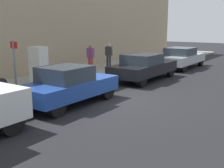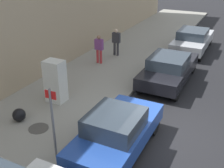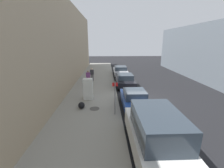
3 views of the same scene
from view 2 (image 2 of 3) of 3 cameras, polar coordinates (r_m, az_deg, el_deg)
name	(u,v)px [view 2 (image 2 of 3)]	position (r m, az deg, el deg)	size (l,w,h in m)	color
ground_plane	(163,133)	(10.06, 10.42, -9.74)	(80.00, 80.00, 0.00)	black
sidewalk_slab	(60,104)	(11.71, -10.57, -3.99)	(4.56, 44.00, 0.13)	gray
discarded_refrigerator	(55,81)	(11.48, -11.44, 0.56)	(0.77, 0.60, 1.75)	silver
manhole_cover	(39,128)	(10.22, -14.70, -8.70)	(0.70, 0.70, 0.02)	#47443F
street_sign_post	(53,119)	(8.18, -11.98, -7.06)	(0.36, 0.07, 2.25)	slate
trash_bag	(19,115)	(10.74, -18.36, -5.98)	(0.48, 0.48, 0.48)	black
pedestrian_walking_far	(99,48)	(15.33, -2.65, 7.42)	(0.45, 0.22, 1.56)	#B73338
pedestrian_standing_near	(116,41)	(16.54, 0.86, 8.82)	(0.45, 0.22, 1.57)	#333338
parked_hatchback_blue	(117,131)	(8.70, 1.00, -9.61)	(1.73, 3.90, 1.43)	#23479E
parked_sedan_dark	(169,68)	(13.52, 11.51, 3.15)	(1.85, 4.52, 1.40)	black
parked_sedan_silver	(193,40)	(18.48, 16.08, 8.67)	(1.87, 4.64, 1.40)	silver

